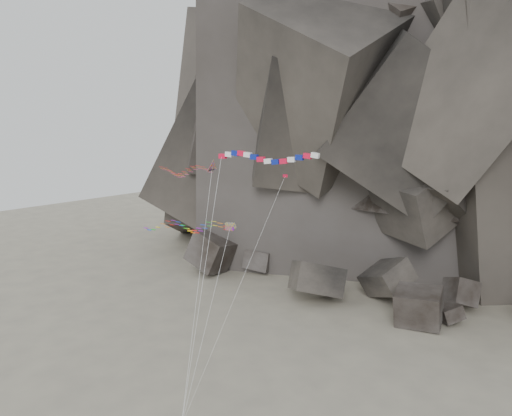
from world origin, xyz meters
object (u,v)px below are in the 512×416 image
Objects in this scene: delta_kite at (183,170)px; banner_kite at (265,158)px; parafoil_kite at (182,226)px; pennant_kite at (258,241)px.

banner_kite is (13.69, -2.07, 2.12)m from delta_kite.
delta_kite is 1.15× the size of parafoil_kite.
banner_kite is 8.27m from pennant_kite.
parafoil_kite is at bearing 160.59° from banner_kite.
parafoil_kite is (-13.90, 1.99, -8.89)m from banner_kite.
delta_kite reaches higher than pennant_kite.
delta_kite is 14.01m from banner_kite.
delta_kite is 6.78m from parafoil_kite.
pennant_kite is (13.93, -3.62, -6.00)m from delta_kite.
delta_kite is 15.59m from pennant_kite.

